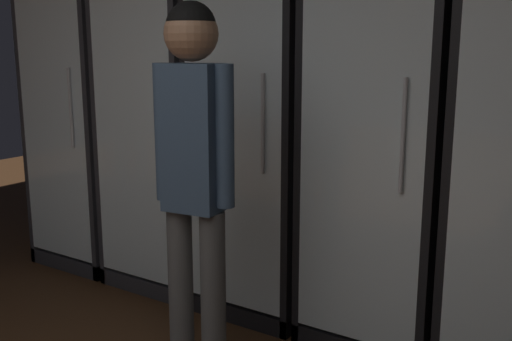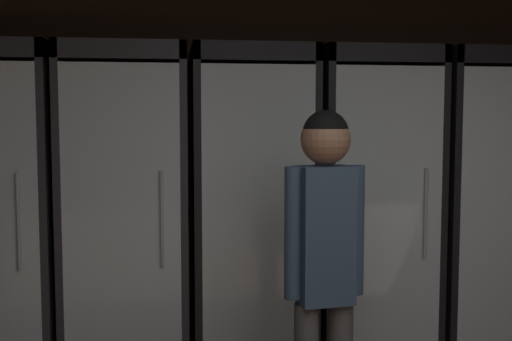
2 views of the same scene
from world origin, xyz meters
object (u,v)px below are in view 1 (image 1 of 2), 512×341
(cooler_far_left, at_px, (91,120))
(shopper_near, at_px, (194,158))
(cooler_left, at_px, (168,128))
(cooler_center, at_px, (264,138))
(cooler_right, at_px, (385,149))

(cooler_far_left, relative_size, shopper_near, 1.22)
(cooler_left, bearing_deg, cooler_center, 0.10)
(cooler_left, height_order, cooler_center, same)
(cooler_right, bearing_deg, cooler_left, -179.95)
(cooler_left, height_order, cooler_right, same)
(cooler_left, bearing_deg, cooler_far_left, 179.93)
(cooler_far_left, bearing_deg, cooler_left, -0.07)
(cooler_far_left, height_order, cooler_right, same)
(cooler_center, height_order, shopper_near, cooler_center)
(shopper_near, bearing_deg, cooler_left, 136.54)
(cooler_left, relative_size, cooler_center, 1.00)
(cooler_far_left, xyz_separation_m, shopper_near, (1.66, -0.89, 0.04))
(cooler_far_left, distance_m, cooler_right, 2.15)
(shopper_near, bearing_deg, cooler_right, 60.67)
(cooler_center, relative_size, shopper_near, 1.22)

